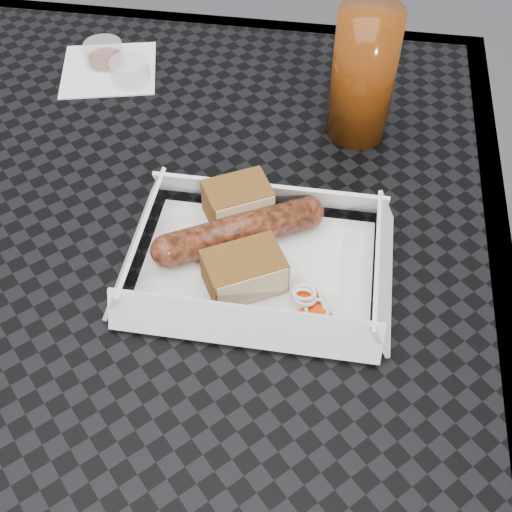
{
  "coord_description": "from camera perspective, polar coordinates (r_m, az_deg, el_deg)",
  "views": [
    {
      "loc": [
        0.21,
        -0.45,
        1.23
      ],
      "look_at": [
        0.15,
        -0.07,
        0.78
      ],
      "focal_mm": 45.0,
      "sensor_mm": 36.0,
      "label": 1
    }
  ],
  "objects": [
    {
      "name": "napkin",
      "position": [
        0.9,
        -12.92,
        15.86
      ],
      "size": [
        0.15,
        0.15,
        0.0
      ],
      "primitive_type": "cube",
      "rotation": [
        0.0,
        0.0,
        0.24
      ],
      "color": "white",
      "rests_on": "patio_table"
    },
    {
      "name": "food_tray",
      "position": [
        0.62,
        0.14,
        -0.98
      ],
      "size": [
        0.22,
        0.15,
        0.0
      ],
      "primitive_type": "cube",
      "color": "white",
      "rests_on": "patio_table"
    },
    {
      "name": "condiment_cup_empty",
      "position": [
        0.86,
        -11.11,
        15.78
      ],
      "size": [
        0.05,
        0.05,
        0.03
      ],
      "primitive_type": "cylinder",
      "color": "silver",
      "rests_on": "patio_table"
    },
    {
      "name": "condiment_cup_sauce",
      "position": [
        0.9,
        -13.35,
        17.07
      ],
      "size": [
        0.05,
        0.05,
        0.03
      ],
      "primitive_type": "cylinder",
      "color": "maroon",
      "rests_on": "patio_table"
    },
    {
      "name": "ground",
      "position": [
        1.32,
        -6.39,
        -19.04
      ],
      "size": [
        60.0,
        60.0,
        0.0
      ],
      "primitive_type": "plane",
      "color": "#4E4E50",
      "rests_on": "ground"
    },
    {
      "name": "veg_garnish",
      "position": [
        0.59,
        4.84,
        -4.47
      ],
      "size": [
        0.03,
        0.03,
        0.0
      ],
      "color": "#E93B0A",
      "rests_on": "food_tray"
    },
    {
      "name": "bread_near",
      "position": [
        0.65,
        -1.61,
        4.84
      ],
      "size": [
        0.08,
        0.07,
        0.04
      ],
      "primitive_type": "cube",
      "rotation": [
        0.0,
        0.0,
        0.51
      ],
      "color": "brown",
      "rests_on": "food_tray"
    },
    {
      "name": "bread_far",
      "position": [
        0.59,
        -1.07,
        -1.33
      ],
      "size": [
        0.09,
        0.08,
        0.04
      ],
      "primitive_type": "cube",
      "rotation": [
        0.0,
        0.0,
        0.51
      ],
      "color": "brown",
      "rests_on": "food_tray"
    },
    {
      "name": "patio_table",
      "position": [
        0.75,
        -10.74,
        0.2
      ],
      "size": [
        0.8,
        0.8,
        0.74
      ],
      "color": "black",
      "rests_on": "ground"
    },
    {
      "name": "bratwurst",
      "position": [
        0.63,
        -1.47,
        2.2
      ],
      "size": [
        0.16,
        0.1,
        0.03
      ],
      "rotation": [
        0.0,
        0.0,
        0.51
      ],
      "color": "maroon",
      "rests_on": "food_tray"
    },
    {
      "name": "drink_glass",
      "position": [
        0.74,
        9.51,
        15.52
      ],
      "size": [
        0.07,
        0.07,
        0.15
      ],
      "primitive_type": "cylinder",
      "color": "#632808",
      "rests_on": "patio_table"
    }
  ]
}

